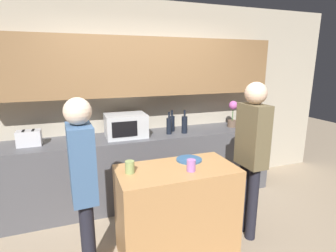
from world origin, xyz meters
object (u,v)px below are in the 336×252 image
toaster (29,138)px  person_left (252,148)px  person_center (83,179)px  plate_on_island (189,160)px  bottle_0 (169,126)px  bottle_1 (172,123)px  cup_1 (191,165)px  microwave (126,125)px  potted_plant (233,114)px  bottle_2 (184,124)px  cup_0 (130,167)px

toaster → person_left: size_ratio=0.15×
toaster → person_center: (0.54, -1.22, -0.06)m
plate_on_island → person_left: 0.67m
bottle_0 → bottle_1: bearing=54.5°
cup_1 → person_left: bearing=9.0°
microwave → person_left: 1.59m
microwave → bottle_0: bearing=-6.3°
bottle_0 → person_left: bearing=-64.4°
potted_plant → bottle_2: size_ratio=1.23×
person_left → person_center: 1.69m
microwave → cup_0: (-0.19, -1.12, -0.12)m
bottle_2 → person_center: size_ratio=0.20×
bottle_1 → person_left: bearing=-70.5°
toaster → cup_0: 1.47m
cup_0 → potted_plant: bearing=32.0°
cup_1 → person_center: size_ratio=0.07×
bottle_1 → cup_0: 1.46m
cup_0 → cup_1: size_ratio=1.05×
bottle_1 → person_left: (0.43, -1.21, -0.04)m
toaster → person_left: person_left is taller
plate_on_island → person_center: person_center is taller
microwave → bottle_1: size_ratio=1.72×
microwave → person_center: bearing=-115.8°
bottle_0 → cup_1: bottle_0 is taller
microwave → plate_on_island: (0.44, -1.02, -0.16)m
bottle_2 → person_left: 1.10m
toaster → person_left: bearing=-27.3°
plate_on_island → person_center: (-1.03, -0.20, 0.04)m
cup_1 → cup_0: bearing=165.0°
bottle_2 → cup_0: (-0.98, -1.04, -0.09)m
potted_plant → plate_on_island: bearing=-139.1°
bottle_2 → cup_1: (-0.44, -1.18, -0.09)m
potted_plant → cup_1: bearing=-134.9°
toaster → potted_plant: size_ratio=0.66×
cup_0 → microwave: bearing=80.7°
microwave → potted_plant: bearing=0.1°
person_left → toaster: bearing=61.7°
potted_plant → bottle_1: bearing=176.3°
person_left → bottle_1: bearing=18.6°
bottle_1 → cup_1: size_ratio=2.79×
bottle_0 → cup_0: bottle_0 is taller
potted_plant → microwave: bearing=-179.9°
microwave → bottle_0: bottle_0 is taller
plate_on_island → potted_plant: bearing=40.9°
person_left → microwave: bearing=42.7°
plate_on_island → cup_1: size_ratio=2.41×
cup_0 → person_left: person_left is taller
person_center → bottle_0: bearing=131.2°
microwave → bottle_0: (0.58, -0.06, -0.03)m
cup_0 → cup_1: cup_0 is taller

